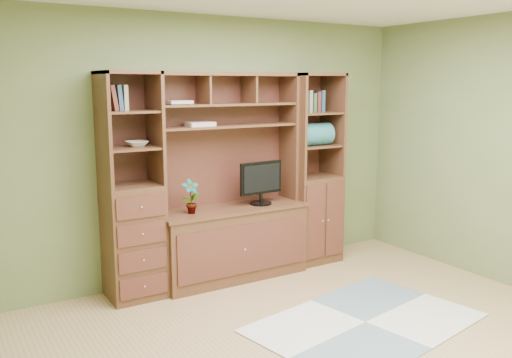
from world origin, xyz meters
TOP-DOWN VIEW (x-y plane):
  - room at (0.00, 0.00)m, footprint 4.60×4.10m
  - center_hutch at (0.06, 1.73)m, footprint 1.54×0.53m
  - left_tower at (-0.94, 1.77)m, footprint 0.50×0.45m
  - right_tower at (1.08, 1.77)m, footprint 0.55×0.45m
  - rug at (0.47, 0.23)m, footprint 2.00×1.52m
  - monitor at (0.37, 1.70)m, footprint 0.51×0.26m
  - orchid at (-0.40, 1.70)m, footprint 0.17×0.12m
  - magazines at (-0.24, 1.82)m, footprint 0.26×0.19m
  - bowl at (-0.88, 1.77)m, footprint 0.20×0.20m
  - blanket_teal at (1.04, 1.73)m, footprint 0.41×0.24m
  - blanket_red at (1.21, 1.85)m, footprint 0.37×0.20m

SIDE VIEW (x-z plane):
  - rug at x=0.47m, z-range 0.00..0.01m
  - orchid at x=-0.40m, z-range 0.73..1.06m
  - center_hutch at x=0.06m, z-range 0.00..2.05m
  - left_tower at x=-0.94m, z-range 0.00..2.05m
  - right_tower at x=1.08m, z-range 0.00..2.05m
  - monitor at x=0.37m, z-range 0.73..1.33m
  - room at x=0.00m, z-range -0.02..2.62m
  - blanket_red at x=1.21m, z-range 1.29..1.49m
  - blanket_teal at x=1.04m, z-range 1.29..1.53m
  - bowl at x=-0.88m, z-range 1.39..1.44m
  - magazines at x=-0.24m, z-range 1.54..1.58m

